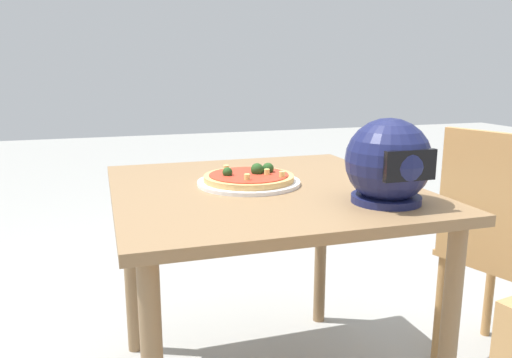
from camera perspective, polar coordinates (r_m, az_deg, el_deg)
The scene contains 5 objects.
dining_table at distance 1.60m, azimuth 0.82°, elevation -4.02°, with size 0.92×0.96×0.74m.
pizza_plate at distance 1.60m, azimuth -0.82°, elevation -0.40°, with size 0.33×0.33×0.01m, color white.
pizza at distance 1.60m, azimuth -0.74°, elevation 0.26°, with size 0.29×0.29×0.05m.
motorcycle_helmet at distance 1.41m, azimuth 14.72°, elevation 1.78°, with size 0.23×0.23×0.23m.
chair_side at distance 1.95m, azimuth 26.18°, elevation -6.62°, with size 0.50×0.50×0.90m.
Camera 1 is at (0.48, 1.46, 1.10)m, focal length 35.36 mm.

